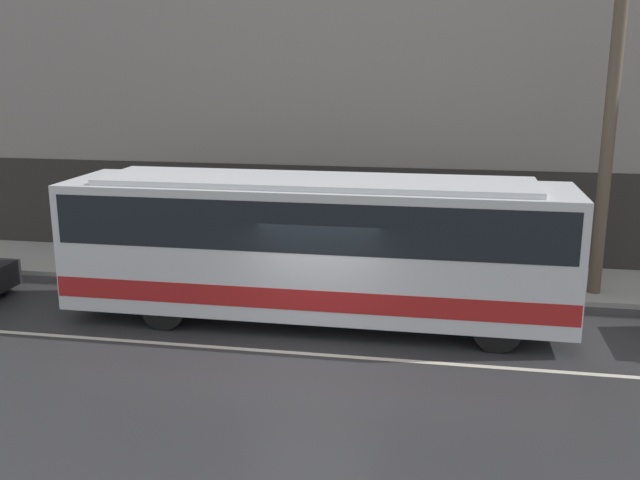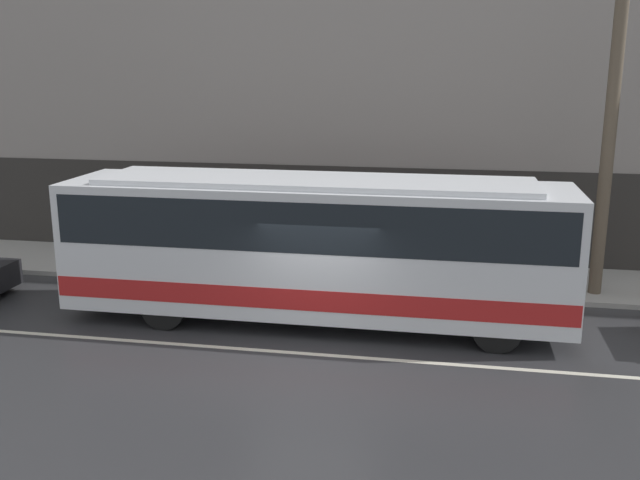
# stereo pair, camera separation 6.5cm
# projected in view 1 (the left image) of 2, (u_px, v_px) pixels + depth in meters

# --- Properties ---
(ground_plane) EXTENTS (60.00, 60.00, 0.00)m
(ground_plane) POSITION_uv_depth(u_px,v_px,m) (312.00, 354.00, 14.30)
(ground_plane) COLOR #2D2D30
(sidewalk) EXTENTS (60.00, 3.11, 0.13)m
(sidewalk) POSITION_uv_depth(u_px,v_px,m) (350.00, 273.00, 19.59)
(sidewalk) COLOR #A09E99
(sidewalk) RESTS_ON ground_plane
(building_facade) EXTENTS (60.00, 0.35, 13.15)m
(building_facade) POSITION_uv_depth(u_px,v_px,m) (361.00, 38.00, 19.69)
(building_facade) COLOR gray
(building_facade) RESTS_ON ground_plane
(lane_stripe) EXTENTS (54.00, 0.14, 0.01)m
(lane_stripe) POSITION_uv_depth(u_px,v_px,m) (312.00, 354.00, 14.30)
(lane_stripe) COLOR beige
(lane_stripe) RESTS_ON ground_plane
(transit_bus) EXTENTS (11.12, 2.58, 3.26)m
(transit_bus) POSITION_uv_depth(u_px,v_px,m) (315.00, 242.00, 15.77)
(transit_bus) COLOR silver
(transit_bus) RESTS_ON ground_plane
(utility_pole_near) EXTENTS (0.31, 0.31, 7.14)m
(utility_pole_near) POSITION_uv_depth(u_px,v_px,m) (607.00, 149.00, 16.92)
(utility_pole_near) COLOR brown
(utility_pole_near) RESTS_ON sidewalk
(pedestrian_waiting) EXTENTS (0.36, 0.36, 1.77)m
(pedestrian_waiting) POSITION_uv_depth(u_px,v_px,m) (210.00, 242.00, 19.35)
(pedestrian_waiting) COLOR maroon
(pedestrian_waiting) RESTS_ON sidewalk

